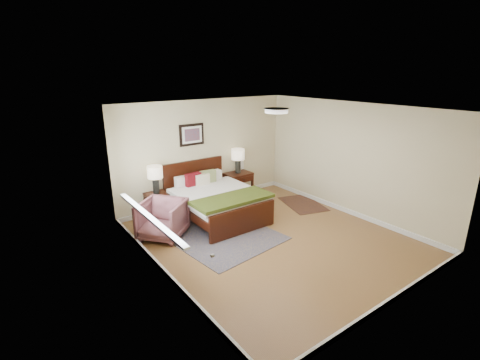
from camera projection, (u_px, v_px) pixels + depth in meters
The scene contains 18 objects.
floor at pixel (272, 238), 6.78m from camera, with size 5.00×5.00×0.00m, color brown.
back_wall at pixel (205, 152), 8.33m from camera, with size 4.50×0.04×2.50m, color beige.
front_wall at pixel (403, 223), 4.48m from camera, with size 4.50×0.04×2.50m, color beige.
left_wall at pixel (160, 204), 5.14m from camera, with size 0.04×5.00×2.50m, color beige.
right_wall at pixel (351, 159), 7.67m from camera, with size 0.04×5.00×2.50m, color beige.
ceiling at pixel (276, 108), 6.02m from camera, with size 4.50×5.00×0.02m, color white.
window at pixel (145, 183), 5.67m from camera, with size 0.11×2.72×1.32m.
door at pixel (228, 265), 3.86m from camera, with size 0.06×1.00×2.18m.
ceil_fixture at pixel (276, 110), 6.04m from camera, with size 0.44×0.44×0.08m.
bed at pixel (216, 196), 7.58m from camera, with size 1.68×2.03×1.09m.
wall_art at pixel (192, 135), 7.96m from camera, with size 0.62×0.05×0.50m.
nightstand_left at pixel (157, 199), 7.60m from camera, with size 0.48×0.43×0.57m.
nightstand_right at pixel (238, 183), 8.85m from camera, with size 0.65×0.49×0.65m.
lamp_left at pixel (155, 175), 7.45m from camera, with size 0.33×0.33×0.61m.
lamp_right at pixel (238, 157), 8.66m from camera, with size 0.33×0.33×0.61m.
armchair at pixel (162, 219), 6.72m from camera, with size 0.80×0.83×0.75m, color brown.
rug_persian at pixel (213, 231), 7.08m from camera, with size 1.85×2.61×0.01m, color #0E1A46.
rug_navy at pixel (303, 204), 8.50m from camera, with size 0.80×1.20×0.01m, color black.
Camera 1 is at (-4.12, -4.56, 3.14)m, focal length 26.00 mm.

